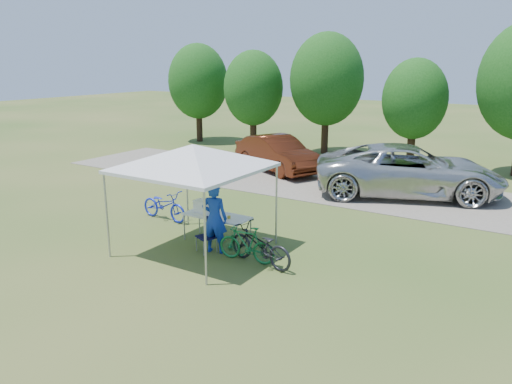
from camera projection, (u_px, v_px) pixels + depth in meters
ground at (196, 250)px, 12.77m from camera, size 100.00×100.00×0.00m
gravel_strip at (326, 185)px, 19.31m from camera, size 24.00×5.00×0.02m
canopy at (193, 147)px, 12.09m from camera, size 4.53×4.53×3.00m
treeline at (377, 86)px, 23.50m from camera, size 24.89×4.28×6.30m
folding_table at (217, 217)px, 13.14m from camera, size 1.81×0.76×0.75m
folding_chair at (209, 232)px, 12.60m from camera, size 0.56×0.59×0.84m
cooler at (203, 206)px, 13.32m from camera, size 0.47×0.32×0.34m
ice_cream_cup at (229, 217)px, 12.86m from camera, size 0.09×0.09×0.07m
cyclist at (215, 218)px, 12.40m from camera, size 0.74×0.59×1.78m
bike_blue at (164, 205)px, 15.08m from camera, size 1.78×0.73×0.92m
bike_green at (246, 244)px, 11.92m from camera, size 1.52×0.55×0.89m
bike_dark at (260, 245)px, 11.72m from camera, size 1.92×0.95×0.97m
minivan at (409, 170)px, 17.66m from camera, size 7.11×5.16×1.80m
sedan at (277, 154)px, 21.59m from camera, size 4.88×3.47×1.53m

